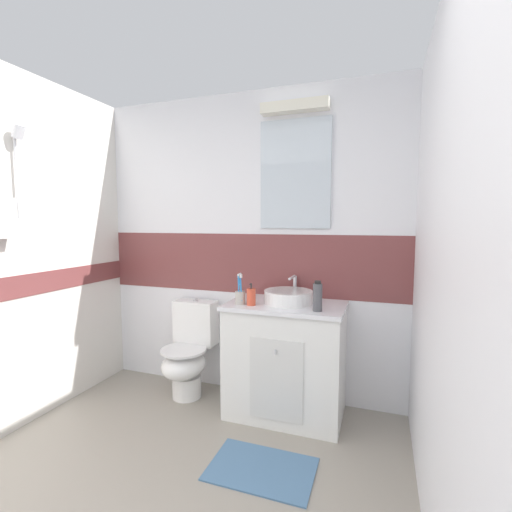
{
  "coord_description": "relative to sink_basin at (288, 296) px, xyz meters",
  "views": [
    {
      "loc": [
        1.08,
        -0.4,
        1.45
      ],
      "look_at": [
        0.22,
        2.02,
        1.21
      ],
      "focal_mm": 25.23,
      "sensor_mm": 36.0,
      "label": 1
    }
  ],
  "objects": [
    {
      "name": "wall_back_tiled",
      "position": [
        -0.42,
        0.29,
        0.36
      ],
      "size": [
        3.2,
        0.2,
        2.5
      ],
      "color": "white",
      "rests_on": "ground_plane"
    },
    {
      "name": "wall_right_plain",
      "position": [
        0.92,
        -0.96,
        0.35
      ],
      "size": [
        0.1,
        3.48,
        2.5
      ],
      "primitive_type": "cube",
      "color": "white",
      "rests_on": "ground_plane"
    },
    {
      "name": "bath_mat",
      "position": [
        0.02,
        -0.68,
        -0.9
      ],
      "size": [
        0.61,
        0.41,
        0.01
      ],
      "primitive_type": "cube",
      "color": "#4C7299",
      "rests_on": "ground_plane"
    },
    {
      "name": "ground_plane",
      "position": [
        -0.43,
        -0.96,
        -0.92
      ],
      "size": [
        3.2,
        3.48,
        0.04
      ],
      "primitive_type": "cube",
      "color": "gray"
    },
    {
      "name": "soap_dispenser",
      "position": [
        -0.24,
        -0.16,
        0.01
      ],
      "size": [
        0.07,
        0.07,
        0.16
      ],
      "color": "#D84C33",
      "rests_on": "vanity_cabinet"
    },
    {
      "name": "toothbrush_cup",
      "position": [
        -0.32,
        -0.16,
        0.01
      ],
      "size": [
        0.07,
        0.07,
        0.23
      ],
      "color": "#B2ADA3",
      "rests_on": "vanity_cabinet"
    },
    {
      "name": "vanity_cabinet",
      "position": [
        -0.01,
        -0.02,
        -0.48
      ],
      "size": [
        0.86,
        0.55,
        0.85
      ],
      "color": "white",
      "rests_on": "ground_plane"
    },
    {
      "name": "toilet",
      "position": [
        -0.85,
        -0.0,
        -0.54
      ],
      "size": [
        0.37,
        0.5,
        0.79
      ],
      "color": "white",
      "rests_on": "ground_plane"
    },
    {
      "name": "sink_basin",
      "position": [
        0.0,
        0.0,
        0.0
      ],
      "size": [
        0.36,
        0.4,
        0.18
      ],
      "color": "white",
      "rests_on": "vanity_cabinet"
    },
    {
      "name": "shampoo_bottle_tall",
      "position": [
        0.25,
        -0.18,
        0.05
      ],
      "size": [
        0.06,
        0.06,
        0.21
      ],
      "color": "#4C4C51",
      "rests_on": "vanity_cabinet"
    }
  ]
}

